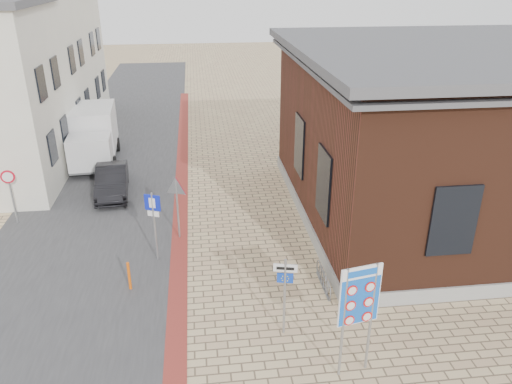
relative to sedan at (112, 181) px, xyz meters
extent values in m
plane|color=tan|center=(5.06, -10.47, -0.63)|extent=(120.00, 120.00, 0.00)
cube|color=#38383A|center=(-0.44, 4.53, -0.62)|extent=(7.00, 60.00, 0.02)
cube|color=maroon|center=(3.06, -0.47, -0.62)|extent=(0.60, 40.00, 0.02)
cube|color=gray|center=(14.06, -3.47, -0.38)|extent=(12.15, 12.15, 0.50)
cube|color=#462316|center=(14.06, -3.47, 2.87)|extent=(12.00, 12.00, 6.00)
cube|color=#4C4D51|center=(14.06, -3.47, 6.02)|extent=(13.00, 13.00, 0.30)
cube|color=#4C4D51|center=(14.06, -3.47, 5.62)|extent=(12.70, 12.70, 0.15)
cube|color=black|center=(8.04, -6.47, 2.17)|extent=(0.12, 1.60, 2.40)
cube|color=black|center=(8.04, -2.47, 2.17)|extent=(0.12, 1.60, 2.40)
cube|color=black|center=(11.06, -9.49, 2.17)|extent=(1.40, 0.12, 2.20)
cube|color=black|center=(-2.42, 0.33, 1.57)|extent=(0.10, 1.10, 1.40)
cube|color=black|center=(-2.42, 2.73, 1.57)|extent=(0.10, 1.10, 1.40)
cube|color=black|center=(-2.42, 0.33, 4.37)|extent=(0.10, 1.10, 1.40)
cube|color=black|center=(-2.42, 2.73, 4.37)|extent=(0.10, 1.10, 1.40)
cube|color=silver|center=(-5.94, 7.53, 3.77)|extent=(7.00, 6.00, 8.80)
cube|color=black|center=(-2.42, 6.33, 1.57)|extent=(0.10, 1.10, 1.40)
cube|color=black|center=(-2.42, 8.73, 1.57)|extent=(0.10, 1.10, 1.40)
cube|color=black|center=(-2.42, 6.33, 4.37)|extent=(0.10, 1.10, 1.40)
cube|color=black|center=(-2.42, 8.73, 4.37)|extent=(0.10, 1.10, 1.40)
cube|color=silver|center=(-5.94, 13.53, 3.37)|extent=(7.00, 6.00, 8.00)
cube|color=black|center=(-2.42, 12.33, 1.57)|extent=(0.10, 1.10, 1.40)
cube|color=black|center=(-2.42, 14.73, 1.57)|extent=(0.10, 1.10, 1.40)
cube|color=black|center=(-2.42, 12.33, 4.37)|extent=(0.10, 1.10, 1.40)
cube|color=black|center=(-2.42, 14.73, 4.37)|extent=(0.10, 1.10, 1.40)
torus|color=slate|center=(7.71, -8.87, -0.35)|extent=(0.04, 0.60, 0.60)
torus|color=slate|center=(7.71, -8.57, -0.35)|extent=(0.04, 0.60, 0.60)
torus|color=slate|center=(7.71, -8.27, -0.35)|extent=(0.04, 0.60, 0.60)
torus|color=slate|center=(7.71, -7.97, -0.35)|extent=(0.04, 0.60, 0.60)
torus|color=slate|center=(7.71, -7.67, -0.35)|extent=(0.04, 0.60, 0.60)
cube|color=slate|center=(7.71, -8.27, -0.61)|extent=(0.08, 1.60, 0.04)
imported|color=black|center=(0.00, 0.00, 0.00)|extent=(1.69, 3.96, 1.27)
cube|color=slate|center=(-1.44, 4.28, -0.20)|extent=(2.38, 5.31, 0.24)
cube|color=silver|center=(-1.31, 2.46, 0.56)|extent=(2.12, 1.77, 1.53)
cube|color=black|center=(-1.25, 1.75, 0.85)|extent=(1.82, 0.21, 0.77)
cube|color=silver|center=(-1.50, 5.14, 1.04)|extent=(2.35, 3.59, 2.11)
cylinder|color=black|center=(-2.33, 2.68, -0.25)|extent=(0.29, 0.78, 0.77)
cylinder|color=black|center=(-0.32, 2.82, -0.25)|extent=(0.29, 0.78, 0.77)
cylinder|color=black|center=(-2.55, 5.73, -0.25)|extent=(0.29, 0.78, 0.77)
cylinder|color=black|center=(-0.54, 5.88, -0.25)|extent=(0.29, 0.78, 0.77)
cylinder|color=gray|center=(7.17, -12.04, 0.93)|extent=(0.07, 0.07, 3.13)
cylinder|color=gray|center=(7.92, -11.90, 0.93)|extent=(0.07, 0.07, 3.13)
cube|color=white|center=(7.55, -11.97, 1.69)|extent=(1.06, 0.25, 1.61)
cube|color=blue|center=(7.55, -11.97, 1.69)|extent=(1.02, 0.24, 1.57)
cube|color=white|center=(7.55, -11.97, 2.34)|extent=(1.02, 0.25, 0.30)
cylinder|color=gray|center=(6.06, -10.31, 0.56)|extent=(0.07, 0.07, 2.40)
cube|color=silver|center=(6.06, -10.31, 1.50)|extent=(0.64, 0.18, 0.23)
cube|color=#0F38B7|center=(6.06, -10.31, 1.19)|extent=(0.44, 0.13, 0.29)
cylinder|color=gray|center=(2.32, -5.97, 0.66)|extent=(0.07, 0.07, 2.58)
cube|color=#0F1EB6|center=(2.32, -5.97, 1.58)|extent=(0.54, 0.26, 0.57)
cube|color=white|center=(2.32, -5.97, 1.17)|extent=(0.40, 0.20, 0.19)
cylinder|color=gray|center=(3.06, -4.47, 0.55)|extent=(0.07, 0.07, 2.36)
cylinder|color=gray|center=(-3.44, -2.47, 0.50)|extent=(0.07, 0.07, 2.27)
cylinder|color=red|center=(-3.44, -2.47, 1.38)|extent=(0.54, 0.11, 0.54)
cylinder|color=#E6590C|center=(1.56, -7.67, -0.14)|extent=(0.11, 0.11, 0.99)
camera|label=1|loc=(3.92, -21.33, 8.75)|focal=35.00mm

